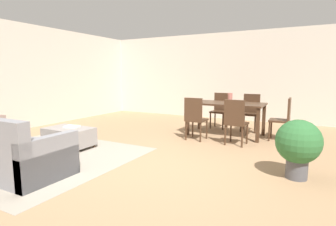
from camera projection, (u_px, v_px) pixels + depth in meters
ground_plane at (153, 166)px, 4.16m from camera, size 10.80×10.80×0.00m
wall_back at (237, 76)px, 8.33m from camera, size 9.00×0.12×2.70m
wall_left at (5, 77)px, 6.51m from camera, size 0.12×11.00×2.70m
area_rug at (40, 157)px, 4.60m from camera, size 3.00×2.80×0.01m
ottoman_table at (69, 136)px, 5.15m from camera, size 0.90×0.57×0.39m
dining_table at (226, 107)px, 6.19m from camera, size 1.70×0.88×0.76m
dining_chair_near_left at (195, 116)px, 5.71m from camera, size 0.41×0.41×0.92m
dining_chair_near_right at (235, 120)px, 5.29m from camera, size 0.42×0.42×0.92m
dining_chair_far_left at (220, 108)px, 7.10m from camera, size 0.41×0.41×0.92m
dining_chair_far_right at (251, 110)px, 6.70m from camera, size 0.40×0.40×0.92m
dining_chair_head_east at (284, 117)px, 5.67m from camera, size 0.40×0.40×0.92m
vase_centerpiece at (230, 98)px, 6.11m from camera, size 0.11×0.11×0.23m
book_on_ottoman at (72, 126)px, 5.18m from camera, size 0.30×0.25×0.03m
potted_plant at (298, 144)px, 3.59m from camera, size 0.59×0.59×0.81m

